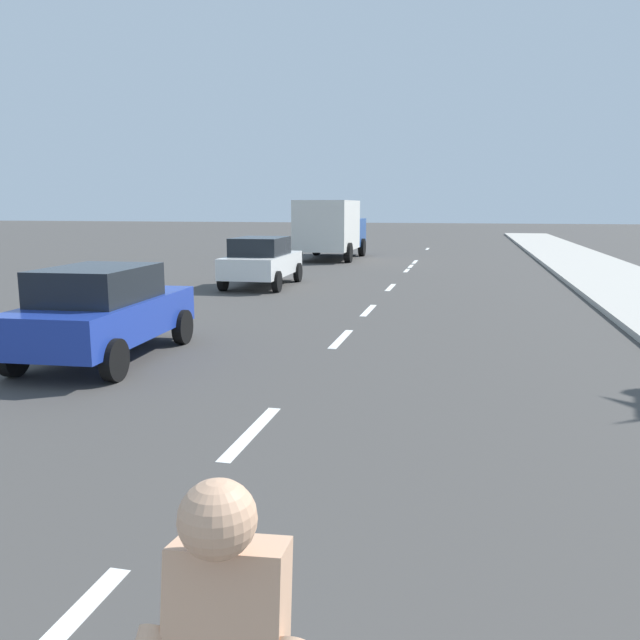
{
  "coord_description": "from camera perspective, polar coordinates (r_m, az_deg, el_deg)",
  "views": [
    {
      "loc": [
        2.31,
        1.76,
        2.55
      ],
      "look_at": [
        0.5,
        9.65,
        1.1
      ],
      "focal_mm": 35.91,
      "sensor_mm": 36.0,
      "label": 1
    }
  ],
  "objects": [
    {
      "name": "delivery_truck",
      "position": [
        31.22,
        0.97,
        8.22
      ],
      "size": [
        2.68,
        6.24,
        2.8
      ],
      "rotation": [
        0.0,
        0.0,
        0.0
      ],
      "color": "#23478C",
      "rests_on": "ground"
    },
    {
      "name": "lane_stripe_4",
      "position": [
        15.84,
        4.34,
        0.87
      ],
      "size": [
        0.16,
        1.8,
        0.01
      ],
      "primitive_type": "cube",
      "color": "white",
      "rests_on": "ground"
    },
    {
      "name": "lane_stripe_5",
      "position": [
        20.39,
        6.3,
        2.91
      ],
      "size": [
        0.16,
        1.8,
        0.01
      ],
      "primitive_type": "cube",
      "color": "white",
      "rests_on": "ground"
    },
    {
      "name": "lane_stripe_9",
      "position": [
        39.2,
        9.55,
        6.28
      ],
      "size": [
        0.16,
        1.8,
        0.01
      ],
      "primitive_type": "cube",
      "color": "white",
      "rests_on": "ground"
    },
    {
      "name": "ground_plane",
      "position": [
        18.56,
        5.63,
        2.2
      ],
      "size": [
        160.0,
        160.0,
        0.0
      ],
      "primitive_type": "plane",
      "color": "#423F3D"
    },
    {
      "name": "parked_car_white",
      "position": [
        20.59,
        -5.21,
        5.33
      ],
      "size": [
        1.97,
        4.08,
        1.57
      ],
      "rotation": [
        0.0,
        0.0,
        0.03
      ],
      "color": "white",
      "rests_on": "ground"
    },
    {
      "name": "lane_stripe_3",
      "position": [
        12.42,
        1.9,
        -1.68
      ],
      "size": [
        0.16,
        1.8,
        0.01
      ],
      "primitive_type": "cube",
      "color": "white",
      "rests_on": "ground"
    },
    {
      "name": "parked_car_blue",
      "position": [
        11.24,
        -18.73,
        0.84
      ],
      "size": [
        2.0,
        3.98,
        1.57
      ],
      "rotation": [
        0.0,
        0.0,
        0.06
      ],
      "color": "#1E389E",
      "rests_on": "ground"
    },
    {
      "name": "lane_stripe_6",
      "position": [
        26.03,
        7.77,
        4.44
      ],
      "size": [
        0.16,
        1.8,
        0.01
      ],
      "primitive_type": "cube",
      "color": "white",
      "rests_on": "ground"
    },
    {
      "name": "lane_stripe_2",
      "position": [
        7.44,
        -6.11,
        -9.91
      ],
      "size": [
        0.16,
        1.8,
        0.01
      ],
      "primitive_type": "cube",
      "color": "white",
      "rests_on": "ground"
    },
    {
      "name": "lane_stripe_8",
      "position": [
        29.9,
        8.46,
        5.15
      ],
      "size": [
        0.16,
        1.8,
        0.01
      ],
      "primitive_type": "cube",
      "color": "white",
      "rests_on": "ground"
    },
    {
      "name": "lane_stripe_7",
      "position": [
        27.51,
        8.06,
        4.73
      ],
      "size": [
        0.16,
        1.8,
        0.01
      ],
      "primitive_type": "cube",
      "color": "white",
      "rests_on": "ground"
    }
  ]
}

